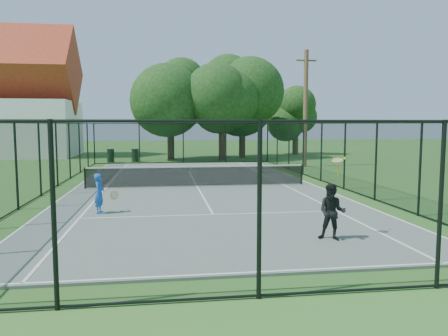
{
  "coord_description": "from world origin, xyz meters",
  "views": [
    {
      "loc": [
        -1.57,
        -19.93,
        2.92
      ],
      "look_at": [
        0.83,
        -3.0,
        1.2
      ],
      "focal_mm": 35.0,
      "sensor_mm": 36.0,
      "label": 1
    }
  ],
  "objects": [
    {
      "name": "ground",
      "position": [
        0.0,
        0.0,
        0.0
      ],
      "size": [
        120.0,
        120.0,
        0.0
      ],
      "primitive_type": "plane",
      "color": "#3A6522"
    },
    {
      "name": "tennis_court",
      "position": [
        0.0,
        0.0,
        0.03
      ],
      "size": [
        11.0,
        24.0,
        0.06
      ],
      "primitive_type": "cube",
      "color": "slate",
      "rests_on": "ground"
    },
    {
      "name": "tennis_net",
      "position": [
        0.0,
        0.0,
        0.58
      ],
      "size": [
        10.08,
        0.08,
        0.95
      ],
      "color": "black",
      "rests_on": "tennis_court"
    },
    {
      "name": "fence",
      "position": [
        0.0,
        0.0,
        1.5
      ],
      "size": [
        13.1,
        26.1,
        3.0
      ],
      "color": "black",
      "rests_on": "ground"
    },
    {
      "name": "tree_near_left",
      "position": [
        -0.86,
        16.56,
        5.12
      ],
      "size": [
        6.39,
        6.39,
        8.33
      ],
      "color": "#332114",
      "rests_on": "ground"
    },
    {
      "name": "tree_near_mid",
      "position": [
        3.24,
        15.09,
        4.67
      ],
      "size": [
        5.8,
        5.8,
        7.58
      ],
      "color": "#332114",
      "rests_on": "ground"
    },
    {
      "name": "tree_near_right",
      "position": [
        5.41,
        17.86,
        5.38
      ],
      "size": [
        6.13,
        6.13,
        8.46
      ],
      "color": "#332114",
      "rests_on": "ground"
    },
    {
      "name": "tree_far_right",
      "position": [
        11.19,
        20.89,
        3.58
      ],
      "size": [
        4.38,
        4.38,
        5.79
      ],
      "color": "#332114",
      "rests_on": "ground"
    },
    {
      "name": "trash_bin_left",
      "position": [
        -5.51,
        14.34,
        0.52
      ],
      "size": [
        0.58,
        0.58,
        1.02
      ],
      "color": "black",
      "rests_on": "ground"
    },
    {
      "name": "trash_bin_right",
      "position": [
        -3.67,
        14.53,
        0.51
      ],
      "size": [
        0.58,
        0.58,
        1.01
      ],
      "color": "black",
      "rests_on": "ground"
    },
    {
      "name": "utility_pole",
      "position": [
        8.15,
        9.0,
        4.02
      ],
      "size": [
        1.4,
        0.3,
        7.92
      ],
      "color": "#4C3823",
      "rests_on": "ground"
    },
    {
      "name": "player_blue",
      "position": [
        -3.59,
        -5.64,
        0.7
      ],
      "size": [
        0.77,
        0.51,
        1.29
      ],
      "color": "blue",
      "rests_on": "tennis_court"
    },
    {
      "name": "player_black",
      "position": [
        2.56,
        -9.81,
        0.77
      ],
      "size": [
        0.98,
        0.96,
        2.02
      ],
      "color": "black",
      "rests_on": "tennis_court"
    }
  ]
}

